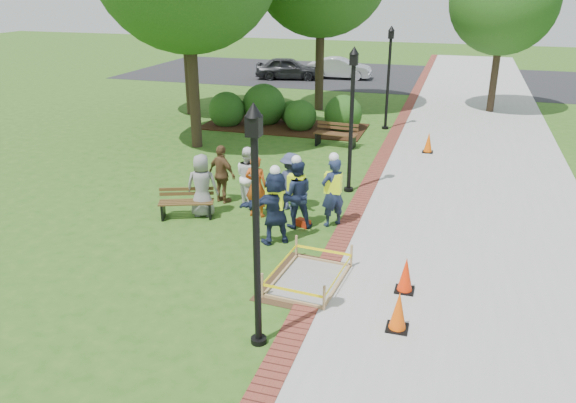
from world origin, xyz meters
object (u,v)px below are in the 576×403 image
(bench_near, at_px, (187,209))
(cone_front, at_px, (398,312))
(hivis_worker_a, at_px, (275,205))
(lamp_near, at_px, (256,213))
(hivis_worker_c, at_px, (296,192))
(wet_concrete_pad, at_px, (309,272))
(hivis_worker_b, at_px, (333,190))

(bench_near, relative_size, cone_front, 1.93)
(bench_near, xyz_separation_m, hivis_worker_a, (2.75, -0.75, 0.72))
(lamp_near, height_order, hivis_worker_c, lamp_near)
(lamp_near, distance_m, hivis_worker_c, 5.29)
(wet_concrete_pad, distance_m, bench_near, 4.69)
(wet_concrete_pad, relative_size, hivis_worker_b, 1.24)
(wet_concrete_pad, relative_size, hivis_worker_c, 1.27)
(wet_concrete_pad, bearing_deg, hivis_worker_b, 93.68)
(wet_concrete_pad, distance_m, hivis_worker_c, 2.97)
(hivis_worker_c, bearing_deg, wet_concrete_pad, -68.34)
(cone_front, bearing_deg, wet_concrete_pad, 148.59)
(cone_front, relative_size, hivis_worker_c, 0.41)
(hivis_worker_a, bearing_deg, lamp_near, -75.95)
(cone_front, relative_size, hivis_worker_a, 0.40)
(lamp_near, distance_m, hivis_worker_a, 4.35)
(cone_front, bearing_deg, bench_near, 149.10)
(wet_concrete_pad, distance_m, cone_front, 2.34)
(wet_concrete_pad, bearing_deg, bench_near, 149.35)
(hivis_worker_a, xyz_separation_m, hivis_worker_c, (0.21, 1.05, -0.02))
(bench_near, xyz_separation_m, cone_front, (6.03, -3.61, 0.13))
(bench_near, distance_m, hivis_worker_b, 3.96)
(hivis_worker_b, bearing_deg, bench_near, -170.55)
(wet_concrete_pad, height_order, hivis_worker_a, hivis_worker_a)
(lamp_near, relative_size, hivis_worker_a, 2.17)
(cone_front, xyz_separation_m, hivis_worker_b, (-2.19, 4.25, 0.59))
(lamp_near, xyz_separation_m, hivis_worker_b, (0.09, 5.35, -1.51))
(wet_concrete_pad, relative_size, cone_front, 3.09)
(hivis_worker_c, bearing_deg, hivis_worker_b, 21.70)
(hivis_worker_a, xyz_separation_m, hivis_worker_b, (1.08, 1.39, 0.00))
(cone_front, xyz_separation_m, lamp_near, (-2.28, -1.11, 2.10))
(wet_concrete_pad, xyz_separation_m, cone_front, (1.99, -1.22, 0.14))
(hivis_worker_b, bearing_deg, hivis_worker_c, -158.30)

